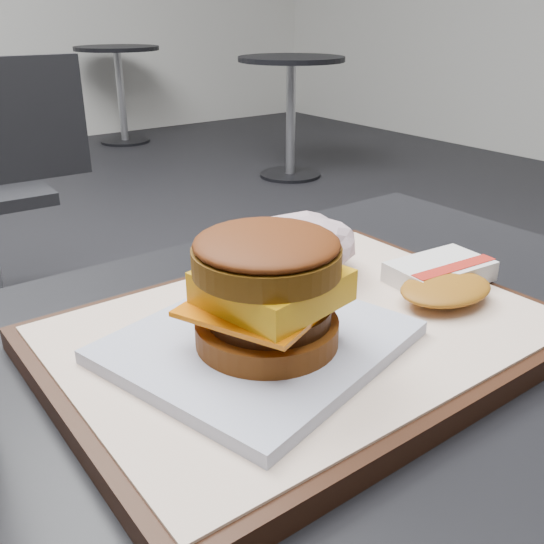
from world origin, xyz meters
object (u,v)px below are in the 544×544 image
(breakfast_sandwich, at_px, (265,302))
(hash_brown, at_px, (442,279))
(crumpled_wrapper, at_px, (295,247))
(serving_tray, at_px, (304,336))

(breakfast_sandwich, relative_size, hash_brown, 1.87)
(crumpled_wrapper, bearing_deg, breakfast_sandwich, -137.56)
(serving_tray, distance_m, breakfast_sandwich, 0.07)
(breakfast_sandwich, bearing_deg, hash_brown, -2.50)
(breakfast_sandwich, xyz_separation_m, crumpled_wrapper, (0.10, 0.09, -0.01))
(breakfast_sandwich, xyz_separation_m, hash_brown, (0.18, -0.01, -0.03))
(hash_brown, height_order, crumpled_wrapper, crumpled_wrapper)
(serving_tray, distance_m, crumpled_wrapper, 0.10)
(serving_tray, height_order, crumpled_wrapper, crumpled_wrapper)
(serving_tray, height_order, hash_brown, hash_brown)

